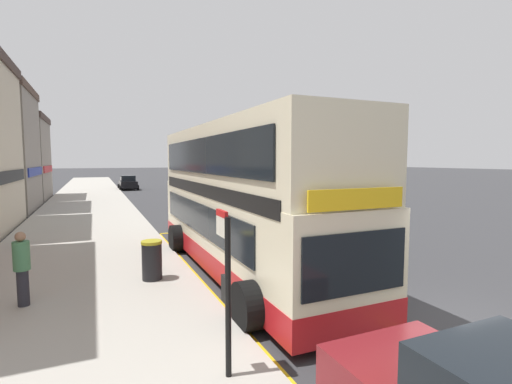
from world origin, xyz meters
name	(u,v)px	position (x,y,z in m)	size (l,w,h in m)	color
ground_plane	(166,194)	(0.00, 32.00, 0.00)	(260.00, 260.00, 0.00)	#333335
pavement_near	(89,196)	(-7.00, 32.00, 0.07)	(6.00, 76.00, 0.14)	#A39E93
double_decker_bus	(241,203)	(-2.46, 5.32, 2.06)	(3.21, 10.83, 4.40)	beige
bus_bay_markings	(244,272)	(-2.51, 4.98, 0.01)	(2.97, 14.06, 0.01)	gold
bus_stop_sign	(226,278)	(-4.78, 0.02, 1.63)	(0.09, 0.51, 2.48)	black
parked_car_black_across	(128,183)	(-3.02, 39.20, 0.80)	(2.09, 4.20, 1.62)	black
parked_car_grey_distant	(194,185)	(2.79, 31.94, 0.80)	(2.09, 4.20, 1.62)	slate
parked_car_silver_ahead	(189,180)	(4.70, 41.96, 0.80)	(2.09, 4.20, 1.62)	#B2B5BA
pedestrian_waiting_near_sign	(22,266)	(-8.06, 4.31, 1.05)	(0.34, 0.34, 1.67)	#26262D
litter_bin	(152,260)	(-5.18, 5.02, 0.68)	(0.56, 0.56, 1.07)	black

